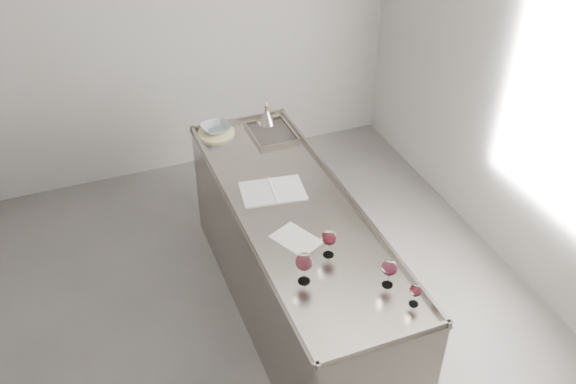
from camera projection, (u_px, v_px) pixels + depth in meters
name	position (u px, v px, depth m)	size (l,w,h in m)	color
room_shell	(230.00, 193.00, 3.43)	(4.54, 5.04, 2.84)	#565351
counter	(295.00, 263.00, 4.35)	(0.77, 2.42, 0.97)	gray
wine_glass_left	(304.00, 262.00, 3.46)	(0.10, 0.10, 0.20)	white
wine_glass_middle	(329.00, 238.00, 3.64)	(0.09, 0.09, 0.18)	white
wine_glass_right	(389.00, 268.00, 3.45)	(0.09, 0.09, 0.17)	white
wine_glass_small	(415.00, 291.00, 3.35)	(0.07, 0.07, 0.13)	white
notebook	(273.00, 191.00, 4.22)	(0.45, 0.34, 0.02)	white
loose_paper_top	(296.00, 239.00, 3.83)	(0.20, 0.28, 0.00)	silver
trivet	(216.00, 132.00, 4.82)	(0.27, 0.27, 0.02)	beige
ceramic_bowl	(216.00, 128.00, 4.80)	(0.21, 0.21, 0.05)	gray
wine_funnel	(267.00, 117.00, 4.91)	(0.13, 0.13, 0.19)	gray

